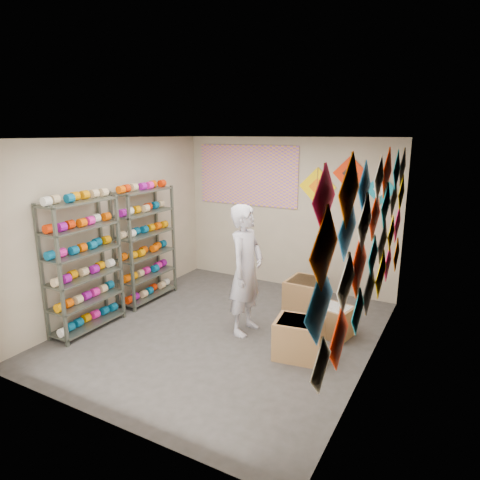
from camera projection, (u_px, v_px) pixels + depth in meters
The scene contains 12 objects.
ground at pixel (224, 332), 6.12m from camera, with size 4.50×4.50×0.00m, color #34312E.
room_walls at pixel (223, 219), 5.72m from camera, with size 4.50×4.50×4.50m.
shelf_rack_front at pixel (83, 266), 6.00m from camera, with size 0.40×1.10×1.90m, color #4C5147.
shelf_rack_back at pixel (145, 245), 7.10m from camera, with size 0.40×1.10×1.90m, color #4C5147.
string_spools at pixel (116, 249), 6.53m from camera, with size 0.12×2.36×0.12m.
kite_wall_display at pixel (372, 238), 4.73m from camera, with size 0.06×4.29×2.04m.
back_wall_kites at pixel (343, 183), 7.09m from camera, with size 1.64×0.02×0.88m.
poster at pixel (247, 175), 7.90m from camera, with size 2.00×0.01×1.10m, color purple.
shopkeeper at pixel (246, 270), 5.92m from camera, with size 0.45×0.68×1.84m, color beige.
carton_a at pixel (299, 338), 5.39m from camera, with size 0.59×0.49×0.49m, color olive.
carton_b at pixel (332, 320), 5.99m from camera, with size 0.52×0.42×0.42m, color olive.
carton_c at pixel (306, 296), 6.76m from camera, with size 0.55×0.60×0.53m, color olive.
Camera 1 is at (2.90, -4.82, 2.76)m, focal length 32.00 mm.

